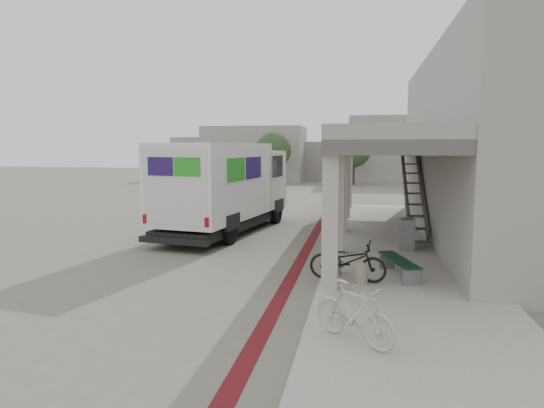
% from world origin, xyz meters
% --- Properties ---
extents(ground, '(120.00, 120.00, 0.00)m').
position_xyz_m(ground, '(0.00, 0.00, 0.00)').
color(ground, '#6A645B').
rests_on(ground, ground).
extents(bike_lane_stripe, '(0.35, 40.00, 0.01)m').
position_xyz_m(bike_lane_stripe, '(1.00, 2.00, 0.01)').
color(bike_lane_stripe, '#5A1217').
rests_on(bike_lane_stripe, ground).
extents(sidewalk, '(4.40, 28.00, 0.12)m').
position_xyz_m(sidewalk, '(4.00, 0.00, 0.06)').
color(sidewalk, '#A09C8F').
rests_on(sidewalk, ground).
extents(transit_building, '(7.60, 17.00, 7.00)m').
position_xyz_m(transit_building, '(6.83, 4.50, 3.40)').
color(transit_building, gray).
rests_on(transit_building, ground).
extents(distant_backdrop, '(28.00, 10.00, 6.50)m').
position_xyz_m(distant_backdrop, '(-2.84, 35.89, 2.70)').
color(distant_backdrop, gray).
rests_on(distant_backdrop, ground).
extents(tree_left, '(3.20, 3.20, 4.80)m').
position_xyz_m(tree_left, '(-5.00, 28.00, 3.18)').
color(tree_left, '#38281C').
rests_on(tree_left, ground).
extents(tree_mid, '(3.20, 3.20, 4.80)m').
position_xyz_m(tree_mid, '(2.00, 30.00, 3.18)').
color(tree_mid, '#38281C').
rests_on(tree_mid, ground).
extents(tree_right, '(3.20, 3.20, 4.80)m').
position_xyz_m(tree_right, '(10.00, 29.00, 3.18)').
color(tree_right, '#38281C').
rests_on(tree_right, ground).
extents(fedex_truck, '(3.88, 8.84, 3.65)m').
position_xyz_m(fedex_truck, '(-2.66, 4.12, 1.94)').
color(fedex_truck, black).
rests_on(fedex_truck, ground).
extents(bench, '(1.00, 2.05, 0.47)m').
position_xyz_m(bench, '(3.81, -2.09, 0.46)').
color(bench, slate).
rests_on(bench, sidewalk).
extents(bollard_near, '(0.37, 0.37, 0.55)m').
position_xyz_m(bollard_near, '(2.83, -2.90, 0.39)').
color(bollard_near, gray).
rests_on(bollard_near, sidewalk).
extents(bollard_far, '(0.43, 0.43, 0.65)m').
position_xyz_m(bollard_far, '(2.10, -2.07, 0.45)').
color(bollard_far, tan).
rests_on(bollard_far, sidewalk).
extents(utility_cabinet, '(0.50, 0.64, 1.03)m').
position_xyz_m(utility_cabinet, '(4.31, 1.45, 0.63)').
color(utility_cabinet, gray).
rests_on(utility_cabinet, sidewalk).
extents(bicycle_black, '(2.04, 0.97, 1.03)m').
position_xyz_m(bicycle_black, '(2.50, -2.72, 0.64)').
color(bicycle_black, black).
rests_on(bicycle_black, sidewalk).
extents(bicycle_cream, '(1.68, 1.51, 1.06)m').
position_xyz_m(bicycle_cream, '(2.73, -6.65, 0.65)').
color(bicycle_cream, beige).
rests_on(bicycle_cream, sidewalk).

